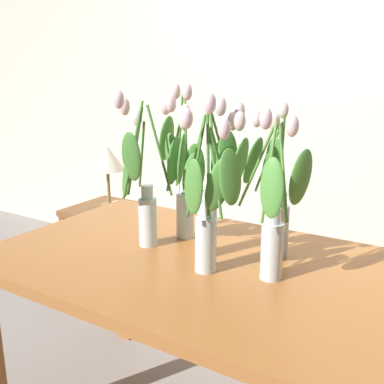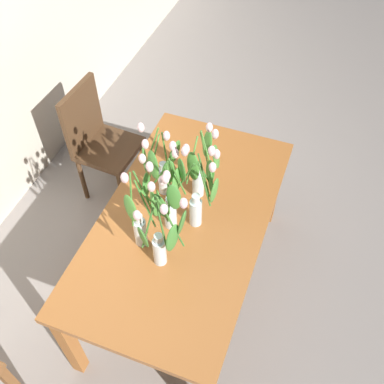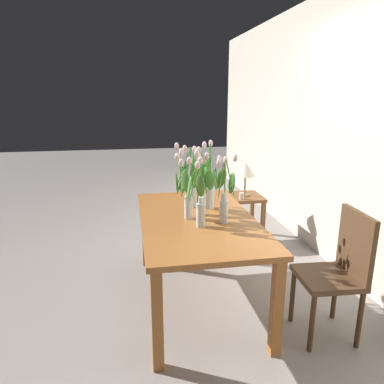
% 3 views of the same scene
% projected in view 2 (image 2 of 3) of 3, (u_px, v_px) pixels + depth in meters
% --- Properties ---
extents(ground_plane, '(18.00, 18.00, 0.00)m').
position_uv_depth(ground_plane, '(185.00, 283.00, 3.06)').
color(ground_plane, gray).
extents(dining_table, '(1.60, 0.90, 0.74)m').
position_uv_depth(dining_table, '(184.00, 228.00, 2.56)').
color(dining_table, '#A3602D').
rests_on(dining_table, ground).
extents(tulip_vase_0, '(0.20, 0.25, 0.57)m').
position_uv_depth(tulip_vase_0, '(199.00, 194.00, 2.32)').
color(tulip_vase_0, silver).
rests_on(tulip_vase_0, dining_table).
extents(tulip_vase_1, '(0.23, 0.17, 0.59)m').
position_uv_depth(tulip_vase_1, '(144.00, 216.00, 2.22)').
color(tulip_vase_1, silver).
rests_on(tulip_vase_1, dining_table).
extents(tulip_vase_2, '(0.19, 0.22, 0.53)m').
position_uv_depth(tulip_vase_2, '(161.00, 169.00, 2.45)').
color(tulip_vase_2, silver).
rests_on(tulip_vase_2, dining_table).
extents(tulip_vase_3, '(0.27, 0.15, 0.53)m').
position_uv_depth(tulip_vase_3, '(201.00, 170.00, 2.44)').
color(tulip_vase_3, silver).
rests_on(tulip_vase_3, dining_table).
extents(tulip_vase_4, '(0.26, 0.23, 0.57)m').
position_uv_depth(tulip_vase_4, '(162.00, 236.00, 2.14)').
color(tulip_vase_4, silver).
rests_on(tulip_vase_4, dining_table).
extents(tulip_vase_5, '(0.22, 0.26, 0.55)m').
position_uv_depth(tulip_vase_5, '(169.00, 196.00, 2.30)').
color(tulip_vase_5, silver).
rests_on(tulip_vase_5, dining_table).
extents(dining_chair, '(0.42, 0.42, 0.93)m').
position_uv_depth(dining_chair, '(98.00, 138.00, 3.22)').
color(dining_chair, '#4C331E').
rests_on(dining_chair, ground).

